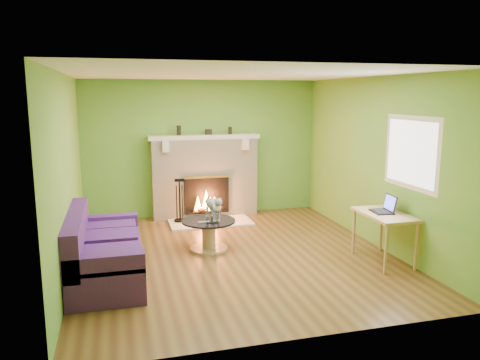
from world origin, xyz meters
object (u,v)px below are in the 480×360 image
at_px(sofa, 102,253).
at_px(desk, 385,219).
at_px(cat, 213,207).
at_px(coffee_table, 209,232).

height_order(sofa, desk, sofa).
xyz_separation_m(sofa, cat, (1.62, 0.81, 0.31)).
bearing_deg(sofa, desk, -5.93).
relative_size(desk, cat, 1.56).
relative_size(sofa, coffee_table, 2.38).
distance_m(coffee_table, desk, 2.57).
distance_m(sofa, desk, 3.84).
bearing_deg(cat, desk, -37.25).
height_order(sofa, coffee_table, sofa).
bearing_deg(sofa, cat, 26.45).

